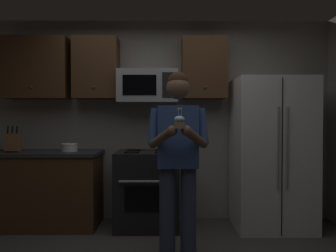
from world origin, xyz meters
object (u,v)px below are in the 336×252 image
object	(u,v)px
refrigerator	(272,153)
person	(178,153)
bowl_large_white	(69,147)
cupcake	(179,122)
oven_range	(148,189)
microwave	(148,87)
knife_block	(13,142)

from	to	relation	value
refrigerator	person	xyz separation A→B (m)	(-1.16, -0.88, 0.10)
bowl_large_white	cupcake	distance (m)	1.85
cupcake	person	bearing A→B (deg)	90.00
oven_range	microwave	world-z (taller)	microwave
person	knife_block	bearing A→B (deg)	155.38
cupcake	microwave	bearing A→B (deg)	103.81
oven_range	refrigerator	distance (m)	1.56
knife_block	person	world-z (taller)	person
oven_range	knife_block	size ratio (longest dim) A/B	2.91
person	cupcake	xyz separation A→B (m)	(-0.00, -0.33, 0.30)
microwave	refrigerator	distance (m)	1.72
microwave	bowl_large_white	size ratio (longest dim) A/B	3.64
oven_range	cupcake	size ratio (longest dim) A/B	5.36
bowl_large_white	person	xyz separation A→B (m)	(1.30, -0.96, 0.03)
bowl_large_white	cupcake	xyz separation A→B (m)	(1.30, -1.28, 0.32)
oven_range	knife_block	bearing A→B (deg)	-178.96
microwave	cupcake	distance (m)	1.48
microwave	person	xyz separation A→B (m)	(0.34, -1.04, -0.72)
refrigerator	bowl_large_white	size ratio (longest dim) A/B	8.86
knife_block	person	bearing A→B (deg)	-24.62
oven_range	microwave	bearing A→B (deg)	89.98
oven_range	cupcake	distance (m)	1.54
refrigerator	bowl_large_white	bearing A→B (deg)	178.33
oven_range	person	world-z (taller)	person
oven_range	bowl_large_white	bearing A→B (deg)	178.06
oven_range	bowl_large_white	size ratio (longest dim) A/B	4.59
refrigerator	knife_block	world-z (taller)	refrigerator
knife_block	cupcake	distance (m)	2.32
microwave	refrigerator	size ratio (longest dim) A/B	0.41
microwave	refrigerator	xyz separation A→B (m)	(1.50, -0.16, -0.82)
knife_block	cupcake	world-z (taller)	cupcake
cupcake	oven_range	bearing A→B (deg)	105.07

